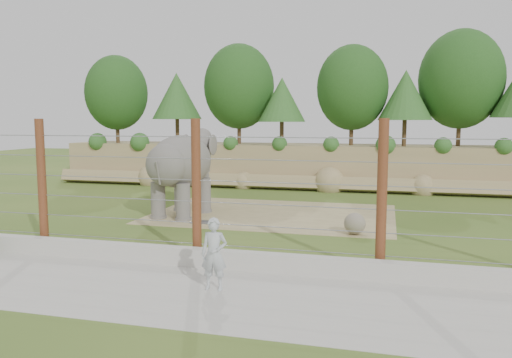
% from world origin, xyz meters
% --- Properties ---
extents(ground, '(90.00, 90.00, 0.00)m').
position_xyz_m(ground, '(0.00, 0.00, 0.00)').
color(ground, '#3F5F20').
rests_on(ground, ground).
extents(back_embankment, '(30.00, 5.52, 8.77)m').
position_xyz_m(back_embankment, '(0.59, 12.68, 3.97)').
color(back_embankment, '#978459').
rests_on(back_embankment, ground).
extents(dirt_patch, '(10.00, 7.00, 0.02)m').
position_xyz_m(dirt_patch, '(0.50, 3.00, 0.01)').
color(dirt_patch, '#9C8A5B').
rests_on(dirt_patch, ground).
extents(drain_grate, '(1.00, 0.60, 0.03)m').
position_xyz_m(drain_grate, '(-1.67, 0.51, 0.04)').
color(drain_grate, '#262628').
rests_on(drain_grate, dirt_patch).
extents(elephant, '(2.29, 4.50, 3.51)m').
position_xyz_m(elephant, '(-3.12, 1.73, 1.76)').
color(elephant, slate).
rests_on(elephant, ground).
extents(stone_ball, '(0.75, 0.75, 0.75)m').
position_xyz_m(stone_ball, '(4.08, -0.05, 0.39)').
color(stone_ball, gray).
rests_on(stone_ball, dirt_patch).
extents(retaining_wall, '(26.00, 0.35, 0.50)m').
position_xyz_m(retaining_wall, '(0.00, -5.00, 0.25)').
color(retaining_wall, beige).
rests_on(retaining_wall, ground).
extents(walkway, '(26.00, 4.00, 0.01)m').
position_xyz_m(walkway, '(0.00, -7.00, 0.01)').
color(walkway, beige).
rests_on(walkway, ground).
extents(barrier_fence, '(20.26, 0.26, 4.00)m').
position_xyz_m(barrier_fence, '(0.00, -4.50, 2.00)').
color(barrier_fence, '#532315').
rests_on(barrier_fence, ground).
extents(zookeeper, '(0.65, 0.45, 1.70)m').
position_xyz_m(zookeeper, '(1.28, -6.66, 0.86)').
color(zookeeper, '#B0B7BA').
rests_on(zookeeper, walkway).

